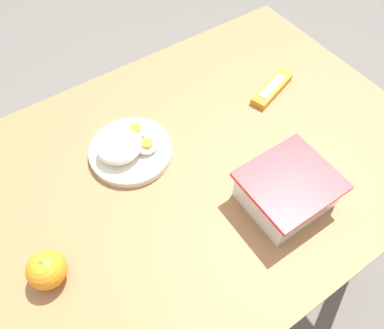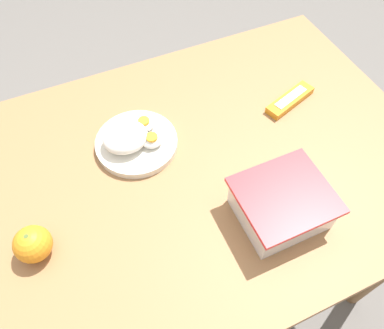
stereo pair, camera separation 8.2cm
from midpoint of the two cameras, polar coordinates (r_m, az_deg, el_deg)
ground_plane at (r=1.50m, az=-3.11°, el=-16.86°), size 10.00×10.00×0.00m
table at (r=0.93m, az=-4.83°, el=-4.87°), size 1.20×0.77×0.72m
food_container at (r=0.79m, az=11.35°, el=-4.30°), size 0.18×0.16×0.08m
orange_fruit at (r=0.77m, az=-24.25°, el=-14.68°), size 0.07×0.07×0.07m
rice_plate at (r=0.87m, az=-12.43°, el=2.21°), size 0.19×0.19×0.07m
candy_bar at (r=1.02m, az=9.80°, el=11.18°), size 0.15×0.08×0.02m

